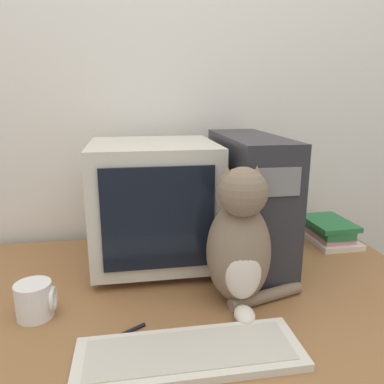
% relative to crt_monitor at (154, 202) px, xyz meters
% --- Properties ---
extents(wall_back, '(7.00, 0.05, 2.50)m').
position_rel_crt_monitor_xyz_m(wall_back, '(0.07, 0.31, 0.31)').
color(wall_back, silver).
rests_on(wall_back, ground_plane).
extents(crt_monitor, '(0.39, 0.38, 0.40)m').
position_rel_crt_monitor_xyz_m(crt_monitor, '(0.00, 0.00, 0.00)').
color(crt_monitor, beige).
rests_on(crt_monitor, desk).
extents(computer_tower, '(0.17, 0.48, 0.42)m').
position_rel_crt_monitor_xyz_m(computer_tower, '(0.30, -0.04, 0.00)').
color(computer_tower, '#28282D').
rests_on(computer_tower, desk).
extents(keyboard, '(0.48, 0.17, 0.02)m').
position_rel_crt_monitor_xyz_m(keyboard, '(0.04, -0.49, -0.20)').
color(keyboard, silver).
rests_on(keyboard, desk).
extents(cat, '(0.28, 0.25, 0.38)m').
position_rel_crt_monitor_xyz_m(cat, '(0.20, -0.29, -0.04)').
color(cat, '#7A6651').
rests_on(cat, desk).
extents(book_stack, '(0.17, 0.22, 0.08)m').
position_rel_crt_monitor_xyz_m(book_stack, '(0.67, 0.07, -0.17)').
color(book_stack, beige).
rests_on(book_stack, desk).
extents(pen, '(0.12, 0.08, 0.01)m').
position_rel_crt_monitor_xyz_m(pen, '(-0.11, -0.40, -0.20)').
color(pen, black).
rests_on(pen, desk).
extents(mug, '(0.10, 0.09, 0.09)m').
position_rel_crt_monitor_xyz_m(mug, '(-0.32, -0.28, -0.16)').
color(mug, white).
rests_on(mug, desk).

